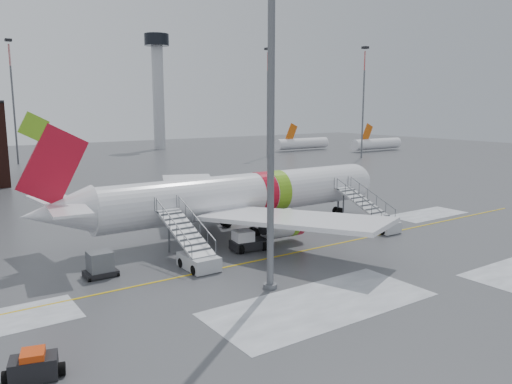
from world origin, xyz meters
TOP-DOWN VIEW (x-y plane):
  - ground at (0.00, 0.00)m, footprint 260.00×260.00m
  - airliner at (-1.25, 7.12)m, footprint 35.03×32.97m
  - airstair_fwd at (10.20, 0.59)m, footprint 2.05×7.70m
  - airstair_aft at (-8.91, 0.59)m, footprint 2.05×7.70m
  - pushback_tug at (-3.50, 1.79)m, footprint 3.10×2.50m
  - uld_container at (-15.24, 2.22)m, footprint 2.14×1.66m
  - baggage_tractor at (-21.68, -9.23)m, footprint 2.62×1.62m
  - light_mast_near at (-6.98, -6.20)m, footprint 1.20×1.20m
  - control_tower at (30.00, 95.00)m, footprint 6.40×6.40m
  - light_mast_far_ne at (42.00, 62.00)m, footprint 1.20×1.20m
  - light_mast_far_n at (-8.00, 78.00)m, footprint 1.20×1.20m
  - light_mast_far_e at (58.00, 48.00)m, footprint 1.20×1.20m
  - distant_aircraft at (62.50, 64.00)m, footprint 35.00×18.00m

SIDE VIEW (x-z plane):
  - ground at x=0.00m, z-range 0.00..0.00m
  - distant_aircraft at x=62.50m, z-range -4.00..4.00m
  - baggage_tractor at x=-21.68m, z-range -0.10..1.20m
  - pushback_tug at x=-3.50m, z-range -0.10..1.56m
  - uld_container at x=-15.24m, z-range -0.06..1.70m
  - airstair_fwd at x=10.20m, z-range -0.68..2.81m
  - airstair_aft at x=-8.91m, z-range -0.68..2.81m
  - airliner at x=-1.25m, z-range -2.17..9.01m
  - light_mast_near at x=-6.98m, z-range 0.43..26.32m
  - light_mast_far_ne at x=42.00m, z-range 1.71..25.96m
  - light_mast_far_n at x=-8.00m, z-range 1.71..25.96m
  - light_mast_far_e at x=58.00m, z-range 1.71..25.96m
  - control_tower at x=30.00m, z-range 3.75..33.75m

